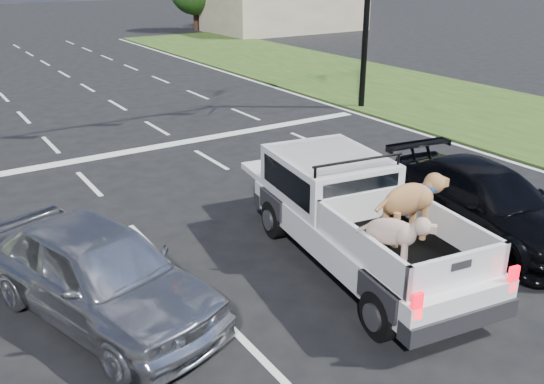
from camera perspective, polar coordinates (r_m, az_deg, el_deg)
The scene contains 7 objects.
ground at distance 9.62m, azimuth 7.00°, elevation -11.63°, with size 160.00×160.00×0.00m, color black.
road_markings at distance 14.66m, azimuth -9.54°, elevation 0.47°, with size 17.75×60.00×0.01m.
grass_shoulder_right at distance 22.53m, azimuth 23.09°, elevation 6.67°, with size 8.00×60.00×0.06m, color #214114.
building_right at distance 48.59m, azimuth 1.30°, elevation 17.81°, with size 12.00×7.00×3.60m, color #C3B295.
pickup_truck at distance 10.63m, azimuth 8.39°, elevation -2.33°, with size 2.74×5.68×2.04m.
silver_sedan at distance 9.44m, azimuth -16.74°, elevation -7.59°, with size 1.87×4.64×1.58m, color #B0B2B8.
black_coupe at distance 12.55m, azimuth 20.41°, elevation -0.96°, with size 1.98×4.87×1.41m, color black.
Camera 1 is at (-5.30, -6.04, 5.30)m, focal length 38.00 mm.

